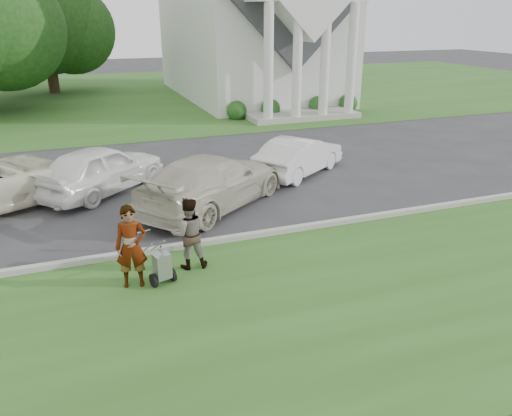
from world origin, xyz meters
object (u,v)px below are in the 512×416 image
car_b (101,169)px  car_c (212,181)px  church (251,6)px  person_right (189,234)px  striping_cart (162,267)px  car_d (299,156)px  parking_meter_near (186,218)px  person_left (131,247)px  tree_back (45,25)px

car_b → car_c: (3.00, -2.50, 0.00)m
church → person_right: bearing=-112.9°
car_b → striping_cart: bearing=145.3°
church → car_d: 19.23m
church → car_b: size_ratio=5.26×
car_c → car_d: car_c is taller
church → parking_meter_near: bearing=-113.4°
car_b → parking_meter_near: bearing=155.4°
church → car_d: bearing=-104.5°
car_d → striping_cart: bearing=101.0°
striping_cart → parking_meter_near: bearing=41.1°
parking_meter_near → car_b: bearing=106.4°
church → car_c: size_ratio=4.47×
car_b → car_d: size_ratio=1.12×
person_left → tree_back: bearing=102.8°
striping_cart → car_d: car_d is taller
striping_cart → car_d: (6.08, 6.20, 0.27)m
car_c → person_right: bearing=119.2°
striping_cart → car_b: size_ratio=0.24×
car_d → tree_back: bearing=-15.8°
person_left → parking_meter_near: size_ratio=1.25×
tree_back → striping_cart: (2.31, -30.98, -4.32)m
tree_back → person_right: bearing=-84.3°
striping_cart → car_b: (-0.73, 6.61, 0.38)m
striping_cart → person_left: 0.77m
parking_meter_near → person_left: bearing=-140.5°
tree_back → parking_meter_near: (3.15, -29.67, -3.83)m
tree_back → striping_cart: tree_back is taller
tree_back → striping_cart: bearing=-85.7°
car_d → car_b: bearing=52.0°
tree_back → person_left: (1.74, -30.84, -3.83)m
person_right → car_d: person_right is taller
tree_back → person_right: 30.84m
striping_cart → car_d: size_ratio=0.26×
striping_cart → person_left: size_ratio=0.61×
person_right → car_d: bearing=-127.5°
car_d → person_right: bearing=102.1°
car_b → church: bearing=-74.2°
tree_back → car_b: tree_back is taller
car_c → church: bearing=-60.3°
person_right → car_d: size_ratio=0.40×
church → striping_cart: (-10.70, -24.10, -5.53)m
tree_back → car_c: size_ratio=1.78×
tree_back → car_d: bearing=-71.3°
striping_cart → parking_meter_near: (0.84, 1.30, 0.49)m
car_c → car_d: bearing=-98.7°
person_left → car_d: bearing=52.0°
church → person_right: (-9.98, -23.57, -5.12)m
church → person_right: church is taller
striping_cart → person_right: (0.72, 0.54, 0.42)m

